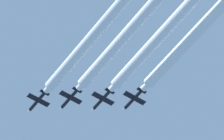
% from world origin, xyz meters
% --- Properties ---
extents(jet_lead, '(8.68, 12.64, 3.04)m').
position_xyz_m(jet_lead, '(-13.03, 11.59, 235.43)').
color(jet_lead, black).
extents(jet_second_echelon, '(8.68, 12.64, 3.04)m').
position_xyz_m(jet_second_echelon, '(-4.63, 3.48, 234.73)').
color(jet_second_echelon, black).
extents(jet_third_echelon, '(8.68, 12.64, 3.04)m').
position_xyz_m(jet_third_echelon, '(4.50, -3.44, 233.62)').
color(jet_third_echelon, black).
extents(jet_fourth_echelon, '(8.68, 12.64, 3.04)m').
position_xyz_m(jet_fourth_echelon, '(12.58, -11.21, 231.87)').
color(jet_fourth_echelon, black).
extents(smoke_trail_lead, '(3.85, 68.13, 3.85)m').
position_xyz_m(smoke_trail_lead, '(-13.03, -28.22, 235.40)').
color(smoke_trail_lead, white).
extents(smoke_trail_second_echelon, '(3.85, 68.48, 3.85)m').
position_xyz_m(smoke_trail_second_echelon, '(-4.63, -36.51, 234.70)').
color(smoke_trail_second_echelon, white).
extents(smoke_trail_third_echelon, '(3.85, 71.96, 3.85)m').
position_xyz_m(smoke_trail_third_echelon, '(4.50, -45.17, 233.59)').
color(smoke_trail_third_echelon, white).
extents(smoke_trail_fourth_echelon, '(3.85, 82.02, 3.85)m').
position_xyz_m(smoke_trail_fourth_echelon, '(12.58, -57.95, 231.84)').
color(smoke_trail_fourth_echelon, white).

